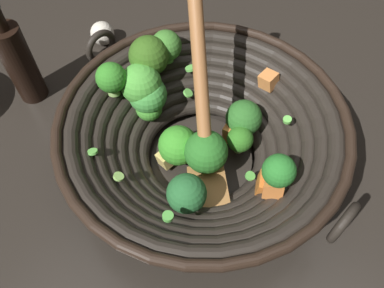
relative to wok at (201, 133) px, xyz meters
name	(u,v)px	position (x,y,z in m)	size (l,w,h in m)	color
ground_plane	(201,161)	(0.00, 0.00, -0.07)	(4.00, 4.00, 0.00)	#28231E
wok	(201,133)	(0.00, 0.00, 0.00)	(0.38, 0.42, 0.26)	black
soy_sauce_bottle	(19,61)	(-0.08, 0.29, 0.01)	(0.04, 0.04, 0.18)	black
garlic_bulb	(102,33)	(0.08, 0.30, -0.05)	(0.04, 0.04, 0.04)	silver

